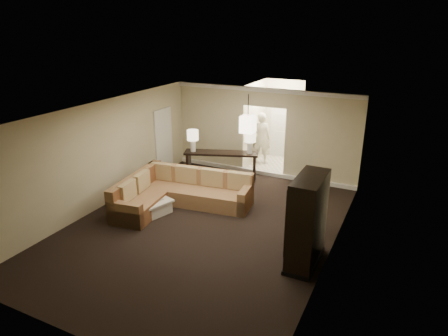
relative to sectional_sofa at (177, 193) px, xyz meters
The scene contains 19 objects.
ground 1.44m from the sectional_sofa, 32.31° to the right, with size 8.00×8.00×0.00m, color black.
wall_back 3.61m from the sectional_sofa, 70.06° to the left, with size 6.00×0.04×2.80m, color beige.
wall_front 5.00m from the sectional_sofa, 76.03° to the right, with size 6.00×0.04×2.80m, color beige.
wall_left 2.22m from the sectional_sofa, 157.70° to the right, with size 0.04×8.00×2.80m, color beige.
wall_right 4.37m from the sectional_sofa, 10.12° to the right, with size 0.04×8.00×2.80m, color beige.
ceiling 2.81m from the sectional_sofa, 32.31° to the right, with size 6.00×8.00×0.02m, color silver.
crown_molding 4.15m from the sectional_sofa, 69.77° to the left, with size 6.00×0.10×0.12m, color white.
baseboard 3.43m from the sectional_sofa, 69.77° to the left, with size 6.00×0.10×0.12m, color white.
side_door 2.81m from the sectional_sofa, 131.07° to the left, with size 0.05×0.90×2.10m, color white.
foyer 4.84m from the sectional_sofa, 75.59° to the left, with size 1.44×2.02×2.80m.
sectional_sofa is the anchor object (origin of this frame).
coffee_table 0.79m from the sectional_sofa, 122.92° to the right, with size 1.12×1.12×0.38m.
console_table 2.30m from the sectional_sofa, 85.78° to the left, with size 2.32×1.26×0.88m.
armoire 3.97m from the sectional_sofa, 16.55° to the right, with size 0.56×1.32×1.89m.
drink_table 3.55m from the sectional_sofa, ahead, with size 0.43×0.43×0.54m.
table_lamp_left 2.31m from the sectional_sofa, 108.31° to the left, with size 0.35×0.35×0.67m.
table_lamp_right 2.94m from the sectional_sofa, 68.94° to the left, with size 0.35×0.35×0.67m.
pendant_light 2.78m from the sectional_sofa, 58.86° to the left, with size 0.38×0.38×1.09m.
person 4.34m from the sectional_sofa, 80.22° to the left, with size 0.72×0.48×1.99m, color beige.
Camera 1 is at (4.22, -7.47, 4.69)m, focal length 32.00 mm.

